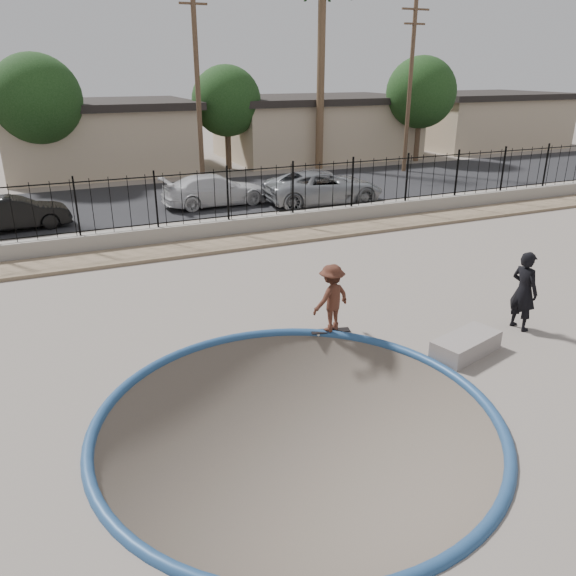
% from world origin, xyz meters
% --- Properties ---
extents(ground, '(120.00, 120.00, 2.20)m').
position_xyz_m(ground, '(0.00, 12.00, -1.10)').
color(ground, slate).
rests_on(ground, ground).
extents(bowl_pit, '(6.84, 6.84, 1.80)m').
position_xyz_m(bowl_pit, '(0.00, -1.00, 0.00)').
color(bowl_pit, '#52493F').
rests_on(bowl_pit, ground).
extents(coping_ring, '(7.04, 7.04, 0.20)m').
position_xyz_m(coping_ring, '(0.00, -1.00, 0.00)').
color(coping_ring, navy).
rests_on(coping_ring, ground).
extents(rock_strip, '(42.00, 1.60, 0.11)m').
position_xyz_m(rock_strip, '(0.00, 9.20, 0.06)').
color(rock_strip, '#9E8267').
rests_on(rock_strip, ground).
extents(retaining_wall, '(42.00, 0.45, 0.60)m').
position_xyz_m(retaining_wall, '(0.00, 10.30, 0.30)').
color(retaining_wall, gray).
rests_on(retaining_wall, ground).
extents(fence, '(40.00, 0.04, 1.80)m').
position_xyz_m(fence, '(0.00, 10.30, 1.50)').
color(fence, black).
rests_on(fence, retaining_wall).
extents(street, '(90.00, 8.00, 0.04)m').
position_xyz_m(street, '(0.00, 17.00, 0.02)').
color(street, black).
rests_on(street, ground).
extents(house_center, '(10.60, 8.60, 3.90)m').
position_xyz_m(house_center, '(0.00, 26.50, 1.97)').
color(house_center, tan).
rests_on(house_center, ground).
extents(house_east, '(12.60, 8.60, 3.90)m').
position_xyz_m(house_east, '(14.00, 26.50, 1.97)').
color(house_east, tan).
rests_on(house_east, ground).
extents(house_east_far, '(11.60, 8.60, 3.90)m').
position_xyz_m(house_east_far, '(28.00, 26.50, 1.97)').
color(house_east_far, tan).
rests_on(house_east_far, ground).
extents(palm_right, '(2.30, 2.30, 10.30)m').
position_xyz_m(palm_right, '(12.00, 22.00, 7.33)').
color(palm_right, brown).
rests_on(palm_right, ground).
extents(utility_pole_mid, '(1.70, 0.24, 9.50)m').
position_xyz_m(utility_pole_mid, '(4.00, 19.00, 4.96)').
color(utility_pole_mid, '#473323').
rests_on(utility_pole_mid, ground).
extents(utility_pole_right, '(1.70, 0.24, 9.00)m').
position_xyz_m(utility_pole_right, '(16.00, 19.00, 4.70)').
color(utility_pole_right, '#473323').
rests_on(utility_pole_right, ground).
extents(street_tree_left, '(4.32, 4.32, 6.36)m').
position_xyz_m(street_tree_left, '(-3.00, 23.00, 4.19)').
color(street_tree_left, '#473323').
rests_on(street_tree_left, ground).
extents(street_tree_mid, '(3.96, 3.96, 5.83)m').
position_xyz_m(street_tree_mid, '(7.00, 24.00, 3.84)').
color(street_tree_mid, '#473323').
rests_on(street_tree_mid, ground).
extents(street_tree_right, '(4.32, 4.32, 6.36)m').
position_xyz_m(street_tree_right, '(19.00, 22.00, 4.19)').
color(street_tree_right, '#473323').
rests_on(street_tree_right, ground).
extents(skater, '(1.12, 0.84, 1.55)m').
position_xyz_m(skater, '(2.09, 1.77, 0.77)').
color(skater, brown).
rests_on(skater, ground).
extents(skateboard, '(0.91, 0.43, 0.08)m').
position_xyz_m(skateboard, '(2.09, 1.77, 0.06)').
color(skateboard, black).
rests_on(skateboard, ground).
extents(videographer, '(0.51, 0.72, 1.85)m').
position_xyz_m(videographer, '(6.21, 0.27, 0.92)').
color(videographer, black).
rests_on(videographer, ground).
extents(concrete_ledge, '(1.73, 1.11, 0.40)m').
position_xyz_m(concrete_ledge, '(4.24, -0.23, 0.20)').
color(concrete_ledge, gray).
rests_on(concrete_ledge, ground).
extents(car_b, '(3.83, 1.64, 1.23)m').
position_xyz_m(car_b, '(-4.43, 14.13, 0.65)').
color(car_b, black).
rests_on(car_b, street).
extents(car_c, '(4.63, 2.06, 1.32)m').
position_xyz_m(car_c, '(3.42, 15.00, 0.70)').
color(car_c, silver).
rests_on(car_c, street).
extents(car_d, '(5.39, 2.81, 1.45)m').
position_xyz_m(car_d, '(7.89, 13.40, 0.76)').
color(car_d, '#929599').
rests_on(car_d, street).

